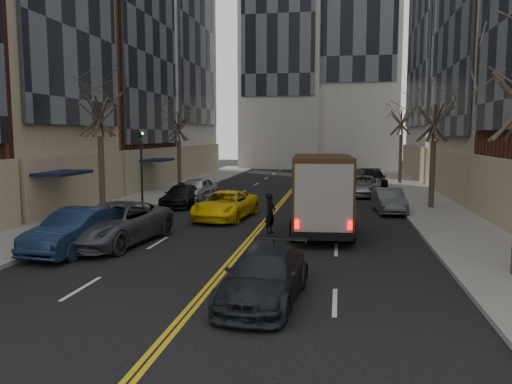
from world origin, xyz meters
TOP-DOWN VIEW (x-y plane):
  - sidewalk_left at (-9.00, 27.00)m, footprint 4.00×66.00m
  - sidewalk_right at (9.00, 27.00)m, footprint 4.00×66.00m
  - tree_lf_mid at (-8.80, 20.00)m, footprint 3.20×3.20m
  - tree_lf_far at (-8.80, 33.00)m, footprint 3.20×3.20m
  - tree_rt_mid at (8.80, 25.00)m, footprint 3.20×3.20m
  - tree_rt_far at (8.80, 40.00)m, footprint 3.20×3.20m
  - traffic_signal at (-7.39, 22.00)m, footprint 0.29×0.26m
  - ups_truck at (2.85, 16.73)m, footprint 2.82×6.34m
  - observer_sedan at (1.70, 7.80)m, footprint 2.20×4.64m
  - taxi at (-2.12, 20.02)m, footprint 2.89×5.28m
  - pedestrian at (0.65, 16.61)m, footprint 0.61×0.75m
  - parked_lf_b at (-5.85, 12.12)m, footprint 2.21×4.94m
  - parked_lf_c at (-5.10, 13.52)m, footprint 3.34×6.09m
  - parked_lf_d at (-5.74, 23.97)m, footprint 1.95×4.44m
  - parked_lf_e at (-5.48, 26.20)m, footprint 2.10×4.64m
  - parked_rt_a at (6.30, 23.49)m, footprint 1.73×4.14m
  - parked_rt_b at (5.24, 30.99)m, footprint 2.95×5.31m
  - parked_rt_c at (6.30, 36.73)m, footprint 2.09×5.04m

SIDE VIEW (x-z plane):
  - sidewalk_left at x=-9.00m, z-range 0.00..0.15m
  - sidewalk_right at x=9.00m, z-range 0.00..0.15m
  - parked_lf_d at x=-5.74m, z-range 0.00..1.27m
  - observer_sedan at x=1.70m, z-range 0.00..1.31m
  - parked_rt_a at x=6.30m, z-range 0.00..1.33m
  - parked_rt_b at x=5.24m, z-range 0.00..1.40m
  - taxi at x=-2.12m, z-range 0.00..1.40m
  - parked_rt_c at x=6.30m, z-range 0.00..1.45m
  - parked_lf_e at x=-5.48m, z-range 0.00..1.55m
  - parked_lf_b at x=-5.85m, z-range 0.00..1.57m
  - parked_lf_c at x=-5.10m, z-range 0.00..1.62m
  - pedestrian at x=0.65m, z-range 0.00..1.79m
  - ups_truck at x=2.85m, z-range 0.01..3.42m
  - traffic_signal at x=-7.39m, z-range 0.47..5.17m
  - tree_lf_far at x=-8.80m, z-range 1.97..10.08m
  - tree_rt_mid at x=8.80m, z-range 2.01..10.33m
  - tree_lf_mid at x=-8.80m, z-range 2.14..11.05m
  - tree_rt_far at x=8.80m, z-range 2.19..11.29m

